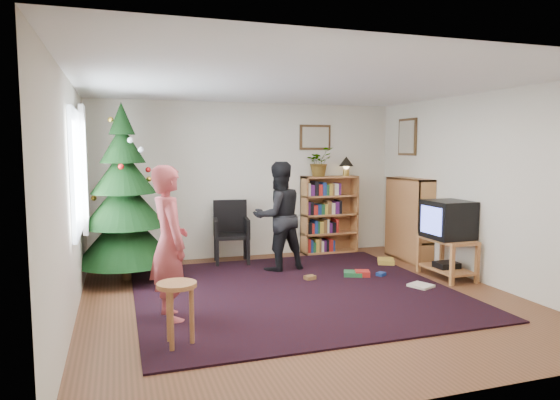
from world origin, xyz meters
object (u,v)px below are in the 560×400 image
object	(u,v)px
stool	(177,297)
potted_plant	(319,162)
person_by_chair	(278,216)
person_standing	(169,243)
picture_right	(407,137)
picture_back	(315,137)
bookshelf_right	(409,218)
armchair	(230,229)
crt_tv	(448,219)
table_lamp	(346,163)
christmas_tree	(124,208)
bookshelf_back	(330,214)
tv_stand	(447,255)

from	to	relation	value
stool	potted_plant	world-z (taller)	potted_plant
stool	person_by_chair	world-z (taller)	person_by_chair
person_standing	person_by_chair	distance (m)	2.38
stool	picture_right	bearing A→B (deg)	34.15
stool	person_standing	bearing A→B (deg)	88.83
picture_back	bookshelf_right	world-z (taller)	picture_back
picture_right	bookshelf_right	bearing A→B (deg)	-112.88
bookshelf_right	armchair	world-z (taller)	bookshelf_right
person_standing	potted_plant	distance (m)	3.82
crt_tv	table_lamp	xyz separation A→B (m)	(-0.55, 2.05, 0.72)
crt_tv	stool	world-z (taller)	crt_tv
picture_back	bookshelf_right	xyz separation A→B (m)	(1.19, -1.04, -1.29)
bookshelf_right	potted_plant	size ratio (longest dim) A/B	2.69
christmas_tree	person_by_chair	distance (m)	2.13
picture_right	potted_plant	size ratio (longest dim) A/B	1.24
person_by_chair	potted_plant	size ratio (longest dim) A/B	3.26
bookshelf_back	person_standing	distance (m)	3.90
potted_plant	picture_right	bearing A→B (deg)	-24.30
picture_back	armchair	world-z (taller)	picture_back
picture_back	stool	distance (m)	4.66
picture_back	person_by_chair	xyz separation A→B (m)	(-1.00, -1.06, -1.16)
christmas_tree	stool	distance (m)	2.59
tv_stand	crt_tv	size ratio (longest dim) A/B	1.38
picture_back	potted_plant	xyz separation A→B (m)	(0.02, -0.14, -0.41)
picture_right	christmas_tree	distance (m)	4.55
person_standing	person_by_chair	size ratio (longest dim) A/B	1.02
picture_right	person_by_chair	size ratio (longest dim) A/B	0.38
christmas_tree	potted_plant	distance (m)	3.29
bookshelf_right	crt_tv	world-z (taller)	bookshelf_right
bookshelf_back	table_lamp	size ratio (longest dim) A/B	3.94
potted_plant	stool	bearing A→B (deg)	-129.41
person_standing	person_by_chair	bearing A→B (deg)	-57.22
christmas_tree	stool	size ratio (longest dim) A/B	4.02
christmas_tree	tv_stand	distance (m)	4.41
bookshelf_right	person_standing	bearing A→B (deg)	113.22
picture_right	person_by_chair	distance (m)	2.62
armchair	person_standing	size ratio (longest dim) A/B	0.60
stool	person_by_chair	bearing A→B (deg)	54.33
bookshelf_back	stool	distance (m)	4.45
tv_stand	stool	xyz separation A→B (m)	(-3.79, -1.29, 0.14)
picture_back	potted_plant	world-z (taller)	picture_back
picture_right	armchair	distance (m)	3.24
potted_plant	armchair	bearing A→B (deg)	-173.08
bookshelf_right	potted_plant	distance (m)	1.72
picture_right	bookshelf_right	xyz separation A→B (m)	(-0.14, -0.32, -1.29)
christmas_tree	picture_right	bearing A→B (deg)	3.11
bookshelf_back	person_by_chair	world-z (taller)	person_by_chair
christmas_tree	stool	bearing A→B (deg)	-81.09
crt_tv	potted_plant	world-z (taller)	potted_plant
bookshelf_back	armchair	size ratio (longest dim) A/B	1.35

